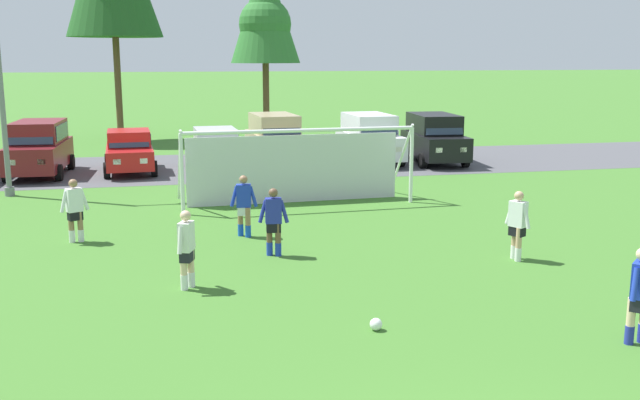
% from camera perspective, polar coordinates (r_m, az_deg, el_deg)
% --- Properties ---
extents(ground_plane, '(400.00, 400.00, 0.00)m').
position_cam_1_polar(ground_plane, '(21.45, -3.42, -1.36)').
color(ground_plane, '#3D7028').
extents(parking_lot_strip, '(52.00, 8.40, 0.01)m').
position_cam_1_polar(parking_lot_strip, '(31.60, -6.36, 2.71)').
color(parking_lot_strip, '#4C4C51').
rests_on(parking_lot_strip, ground).
extents(soccer_ball, '(0.22, 0.22, 0.22)m').
position_cam_1_polar(soccer_ball, '(12.80, 4.44, -9.74)').
color(soccer_ball, white).
rests_on(soccer_ball, ground).
extents(soccer_goal, '(7.49, 2.25, 2.57)m').
position_cam_1_polar(soccer_goal, '(23.22, -1.93, 2.87)').
color(soccer_goal, white).
rests_on(soccer_goal, ground).
extents(player_striker_near, '(0.72, 0.39, 1.64)m').
position_cam_1_polar(player_striker_near, '(19.44, -18.77, -0.80)').
color(player_striker_near, '#936B4C').
rests_on(player_striker_near, ground).
extents(player_midfield_center, '(0.73, 0.27, 1.64)m').
position_cam_1_polar(player_midfield_center, '(17.19, -3.68, -1.75)').
color(player_midfield_center, brown).
rests_on(player_midfield_center, ground).
extents(player_defender_far, '(0.39, 0.72, 1.64)m').
position_cam_1_polar(player_defender_far, '(17.41, 15.31, -1.96)').
color(player_defender_far, tan).
rests_on(player_defender_far, ground).
extents(player_winger_left, '(0.64, 0.51, 1.64)m').
position_cam_1_polar(player_winger_left, '(13.08, 23.87, -6.93)').
color(player_winger_left, beige).
rests_on(player_winger_left, ground).
extents(player_winger_right, '(0.72, 0.34, 1.64)m').
position_cam_1_polar(player_winger_right, '(19.07, -6.02, -0.48)').
color(player_winger_right, '#936B4C').
rests_on(player_winger_right, ground).
extents(player_trailing_back, '(0.42, 0.68, 1.64)m').
position_cam_1_polar(player_trailing_back, '(14.99, -10.47, -3.87)').
color(player_trailing_back, beige).
rests_on(player_trailing_back, ground).
extents(parked_car_slot_left, '(2.29, 4.68, 2.16)m').
position_cam_1_polar(parked_car_slot_left, '(30.81, -21.27, 3.86)').
color(parked_car_slot_left, maroon).
rests_on(parked_car_slot_left, ground).
extents(parked_car_slot_center_left, '(2.20, 4.29, 1.72)m').
position_cam_1_polar(parked_car_slot_center_left, '(30.51, -14.79, 3.74)').
color(parked_car_slot_center_left, red).
rests_on(parked_car_slot_center_left, ground).
extents(parked_car_slot_center, '(2.15, 4.26, 1.72)m').
position_cam_1_polar(parked_car_slot_center, '(30.64, -8.20, 4.04)').
color(parked_car_slot_center, '#B2B2BC').
rests_on(parked_car_slot_center, ground).
extents(parked_car_slot_center_right, '(2.37, 4.72, 2.16)m').
position_cam_1_polar(parked_car_slot_center_right, '(32.18, -3.57, 4.90)').
color(parked_car_slot_center_right, tan).
rests_on(parked_car_slot_center_right, ground).
extents(parked_car_slot_right, '(2.25, 4.66, 2.16)m').
position_cam_1_polar(parked_car_slot_right, '(32.29, 3.93, 4.92)').
color(parked_car_slot_right, silver).
rests_on(parked_car_slot_right, ground).
extents(parked_car_slot_far_right, '(2.36, 4.71, 2.16)m').
position_cam_1_polar(parked_car_slot_far_right, '(32.58, 9.01, 4.86)').
color(parked_car_slot_far_right, black).
rests_on(parked_car_slot_far_right, ground).
extents(tree_mid_left, '(3.87, 3.87, 10.31)m').
position_cam_1_polar(tree_mid_left, '(41.19, -4.37, 14.61)').
color(tree_mid_left, brown).
rests_on(tree_mid_left, ground).
extents(street_lamp, '(2.00, 0.32, 7.96)m').
position_cam_1_polar(street_lamp, '(26.41, -23.59, 9.13)').
color(street_lamp, slate).
rests_on(street_lamp, ground).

